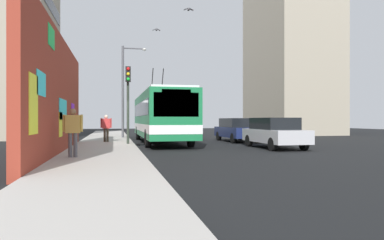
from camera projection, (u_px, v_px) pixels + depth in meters
ground_plane at (134, 146)px, 19.44m from camera, size 80.00×80.00×0.00m
sidewalk_slab at (105, 145)px, 19.09m from camera, size 48.00×3.20×0.15m
graffiti_wall at (59, 96)px, 14.58m from camera, size 13.57×0.32×4.92m
building_far_left at (11, 41)px, 28.29m from camera, size 9.25×6.23×15.65m
building_far_right at (290, 37)px, 36.81m from camera, size 10.24×6.67×20.42m
city_bus at (160, 115)px, 22.40m from camera, size 11.75×2.61×4.94m
parked_car_silver at (274, 132)px, 18.13m from camera, size 4.48×1.85×1.58m
parked_car_navy at (237, 129)px, 23.60m from camera, size 4.74×1.85×1.58m
pedestrian_midblock at (106, 126)px, 21.12m from camera, size 0.22×0.66×1.62m
pedestrian_near_wall at (73, 128)px, 12.39m from camera, size 0.23×0.69×1.72m
traffic_light at (128, 92)px, 19.25m from camera, size 0.49×0.28×4.27m
street_lamp at (126, 85)px, 26.33m from camera, size 0.44×1.84×6.87m
flying_pigeons at (176, 11)px, 19.56m from camera, size 9.85×1.70×0.49m
curbside_puddle at (144, 145)px, 20.50m from camera, size 1.29×1.29×0.00m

